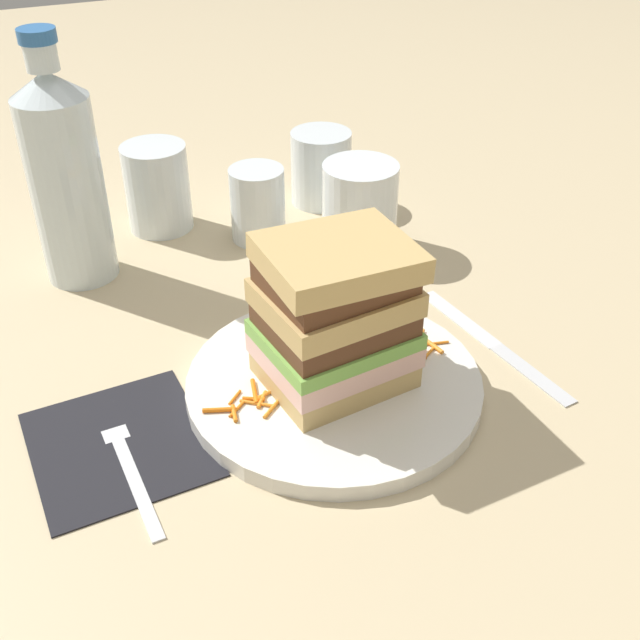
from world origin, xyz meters
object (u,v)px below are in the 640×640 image
at_px(sandwich, 335,316).
at_px(napkin_dark, 118,440).
at_px(main_plate, 334,384).
at_px(empty_tumbler_2, 157,187).
at_px(water_bottle, 65,176).
at_px(empty_tumbler_0, 321,168).
at_px(juice_glass, 360,210).
at_px(knife, 497,346).
at_px(fork, 125,456).
at_px(empty_tumbler_1, 258,204).

xyz_separation_m(sandwich, napkin_dark, (-0.18, 0.01, -0.08)).
height_order(main_plate, sandwich, sandwich).
xyz_separation_m(napkin_dark, empty_tumbler_2, (0.12, 0.34, 0.05)).
height_order(water_bottle, empty_tumbler_2, water_bottle).
bearing_deg(water_bottle, empty_tumbler_0, 11.27).
xyz_separation_m(main_plate, juice_glass, (0.13, 0.22, 0.04)).
xyz_separation_m(main_plate, empty_tumbler_2, (-0.06, 0.35, 0.04)).
distance_m(knife, juice_glass, 0.23).
height_order(fork, knife, fork).
xyz_separation_m(fork, empty_tumbler_1, (0.21, 0.29, 0.04)).
relative_size(sandwich, knife, 0.66).
bearing_deg(knife, empty_tumbler_2, 122.44).
bearing_deg(knife, main_plate, 179.14).
height_order(main_plate, juice_glass, juice_glass).
height_order(knife, empty_tumbler_0, empty_tumbler_0).
bearing_deg(empty_tumbler_1, empty_tumbler_2, 143.58).
distance_m(juice_glass, empty_tumbler_2, 0.23).
xyz_separation_m(napkin_dark, knife, (0.35, -0.01, 0.00)).
bearing_deg(fork, sandwich, 3.35).
distance_m(fork, knife, 0.34).
bearing_deg(napkin_dark, sandwich, -3.68).
xyz_separation_m(fork, empty_tumbler_0, (0.32, 0.35, 0.04)).
bearing_deg(water_bottle, knife, -40.93).
height_order(napkin_dark, empty_tumbler_2, empty_tumbler_2).
relative_size(knife, juice_glass, 2.09).
height_order(sandwich, empty_tumbler_1, sandwich).
height_order(water_bottle, empty_tumbler_1, water_bottle).
bearing_deg(empty_tumbler_0, empty_tumbler_1, -150.21).
bearing_deg(water_bottle, sandwich, -59.87).
bearing_deg(sandwich, empty_tumbler_1, 83.35).
relative_size(main_plate, water_bottle, 1.00).
bearing_deg(napkin_dark, fork, -86.84).
relative_size(main_plate, empty_tumbler_1, 3.00).
bearing_deg(napkin_dark, empty_tumbler_1, 51.60).
height_order(main_plate, empty_tumbler_1, empty_tumbler_1).
height_order(empty_tumbler_0, empty_tumbler_2, empty_tumbler_2).
xyz_separation_m(fork, water_bottle, (0.02, 0.29, 0.11)).
relative_size(fork, water_bottle, 0.66).
distance_m(main_plate, juice_glass, 0.26).
bearing_deg(empty_tumbler_2, empty_tumbler_1, -36.42).
bearing_deg(napkin_dark, empty_tumbler_0, 46.12).
xyz_separation_m(juice_glass, empty_tumbler_2, (-0.19, 0.13, 0.01)).
bearing_deg(empty_tumbler_0, main_plate, -111.62).
relative_size(knife, empty_tumbler_2, 2.03).
height_order(main_plate, knife, main_plate).
distance_m(juice_glass, water_bottle, 0.31).
height_order(napkin_dark, fork, fork).
distance_m(napkin_dark, juice_glass, 0.38).
bearing_deg(empty_tumbler_0, water_bottle, -168.73).
relative_size(juice_glass, empty_tumbler_0, 1.09).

